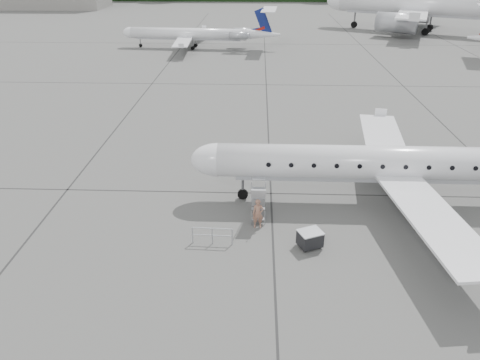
# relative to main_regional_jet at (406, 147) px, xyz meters

# --- Properties ---
(ground) EXTENTS (320.00, 320.00, 0.00)m
(ground) POSITION_rel_main_regional_jet_xyz_m (-1.18, -2.95, -3.80)
(ground) COLOR #5C5C5A
(ground) RESTS_ON ground
(main_regional_jet) EXTENTS (29.69, 21.42, 7.60)m
(main_regional_jet) POSITION_rel_main_regional_jet_xyz_m (0.00, 0.00, 0.00)
(main_regional_jet) COLOR silver
(main_regional_jet) RESTS_ON ground
(airstair) EXTENTS (0.86, 2.16, 2.38)m
(airstair) POSITION_rel_main_regional_jet_xyz_m (-8.96, -2.16, -2.61)
(airstair) COLOR silver
(airstair) RESTS_ON ground
(passenger) EXTENTS (0.67, 0.45, 1.80)m
(passenger) POSITION_rel_main_regional_jet_xyz_m (-8.96, -3.39, -2.90)
(passenger) COLOR #90614E
(passenger) RESTS_ON ground
(safety_railing) EXTENTS (2.20, 0.17, 1.00)m
(safety_railing) POSITION_rel_main_regional_jet_xyz_m (-11.47, -5.23, -3.30)
(safety_railing) COLOR #999DA2
(safety_railing) RESTS_ON ground
(baggage_cart) EXTENTS (1.49, 1.38, 1.04)m
(baggage_cart) POSITION_rel_main_regional_jet_xyz_m (-6.12, -5.32, -3.28)
(baggage_cart) COLOR black
(baggage_cart) RESTS_ON ground
(bg_regional_left) EXTENTS (25.60, 19.37, 6.37)m
(bg_regional_left) POSITION_rel_main_regional_jet_xyz_m (-20.48, 50.84, -0.61)
(bg_regional_left) COLOR silver
(bg_regional_left) RESTS_ON ground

